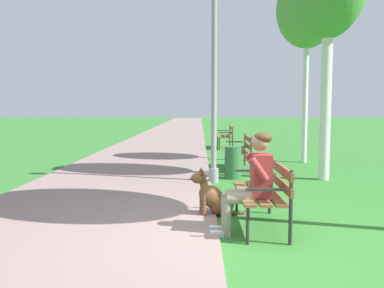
{
  "coord_description": "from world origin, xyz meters",
  "views": [
    {
      "loc": [
        -0.36,
        -4.66,
        1.55
      ],
      "look_at": [
        -0.49,
        2.59,
        0.9
      ],
      "focal_mm": 38.63,
      "sensor_mm": 36.0,
      "label": 1
    }
  ],
  "objects_px": {
    "park_bench_far": "(226,135)",
    "litter_bin": "(233,163)",
    "person_seated_on_near_bench": "(252,179)",
    "dog_brown": "(215,198)",
    "lamp_post_near": "(214,78)",
    "birch_tree_third": "(307,10)",
    "park_bench_near": "(265,188)",
    "park_bench_mid": "(240,149)"
  },
  "relations": [
    {
      "from": "park_bench_near",
      "to": "park_bench_mid",
      "type": "relative_size",
      "value": 1.0
    },
    {
      "from": "park_bench_mid",
      "to": "lamp_post_near",
      "type": "xyz_separation_m",
      "value": [
        -0.73,
        -1.88,
        1.62
      ]
    },
    {
      "from": "park_bench_far",
      "to": "birch_tree_third",
      "type": "bearing_deg",
      "value": -64.34
    },
    {
      "from": "lamp_post_near",
      "to": "person_seated_on_near_bench",
      "type": "bearing_deg",
      "value": -84.29
    },
    {
      "from": "park_bench_near",
      "to": "dog_brown",
      "type": "bearing_deg",
      "value": 140.27
    },
    {
      "from": "person_seated_on_near_bench",
      "to": "dog_brown",
      "type": "bearing_deg",
      "value": 116.47
    },
    {
      "from": "dog_brown",
      "to": "litter_bin",
      "type": "height_order",
      "value": "dog_brown"
    },
    {
      "from": "person_seated_on_near_bench",
      "to": "litter_bin",
      "type": "relative_size",
      "value": 1.79
    },
    {
      "from": "park_bench_mid",
      "to": "birch_tree_third",
      "type": "xyz_separation_m",
      "value": [
        1.91,
        1.31,
        3.67
      ]
    },
    {
      "from": "dog_brown",
      "to": "litter_bin",
      "type": "relative_size",
      "value": 1.17
    },
    {
      "from": "park_bench_near",
      "to": "park_bench_far",
      "type": "bearing_deg",
      "value": 89.07
    },
    {
      "from": "park_bench_near",
      "to": "dog_brown",
      "type": "distance_m",
      "value": 0.85
    },
    {
      "from": "dog_brown",
      "to": "birch_tree_third",
      "type": "bearing_deg",
      "value": 64.95
    },
    {
      "from": "lamp_post_near",
      "to": "park_bench_near",
      "type": "bearing_deg",
      "value": -80.0
    },
    {
      "from": "person_seated_on_near_bench",
      "to": "lamp_post_near",
      "type": "xyz_separation_m",
      "value": [
        -0.35,
        3.46,
        1.46
      ]
    },
    {
      "from": "park_bench_far",
      "to": "lamp_post_near",
      "type": "distance_m",
      "value": 7.41
    },
    {
      "from": "park_bench_near",
      "to": "birch_tree_third",
      "type": "bearing_deg",
      "value": 71.74
    },
    {
      "from": "park_bench_far",
      "to": "litter_bin",
      "type": "relative_size",
      "value": 2.14
    },
    {
      "from": "litter_bin",
      "to": "park_bench_far",
      "type": "bearing_deg",
      "value": 87.56
    },
    {
      "from": "park_bench_mid",
      "to": "park_bench_far",
      "type": "relative_size",
      "value": 1.0
    },
    {
      "from": "dog_brown",
      "to": "lamp_post_near",
      "type": "distance_m",
      "value": 3.22
    },
    {
      "from": "lamp_post_near",
      "to": "dog_brown",
      "type": "bearing_deg",
      "value": -91.61
    },
    {
      "from": "park_bench_near",
      "to": "lamp_post_near",
      "type": "distance_m",
      "value": 3.58
    },
    {
      "from": "dog_brown",
      "to": "litter_bin",
      "type": "xyz_separation_m",
      "value": [
        0.51,
        3.13,
        0.09
      ]
    },
    {
      "from": "person_seated_on_near_bench",
      "to": "litter_bin",
      "type": "distance_m",
      "value": 3.99
    },
    {
      "from": "park_bench_far",
      "to": "lamp_post_near",
      "type": "bearing_deg",
      "value": -95.72
    },
    {
      "from": "park_bench_mid",
      "to": "person_seated_on_near_bench",
      "type": "xyz_separation_m",
      "value": [
        -0.39,
        -5.34,
        0.17
      ]
    },
    {
      "from": "park_bench_mid",
      "to": "person_seated_on_near_bench",
      "type": "bearing_deg",
      "value": -94.13
    },
    {
      "from": "park_bench_far",
      "to": "person_seated_on_near_bench",
      "type": "bearing_deg",
      "value": -92.02
    },
    {
      "from": "park_bench_mid",
      "to": "birch_tree_third",
      "type": "distance_m",
      "value": 4.35
    },
    {
      "from": "lamp_post_near",
      "to": "birch_tree_third",
      "type": "xyz_separation_m",
      "value": [
        2.64,
        3.2,
        2.05
      ]
    },
    {
      "from": "park_bench_near",
      "to": "lamp_post_near",
      "type": "height_order",
      "value": "lamp_post_near"
    },
    {
      "from": "person_seated_on_near_bench",
      "to": "birch_tree_third",
      "type": "xyz_separation_m",
      "value": [
        2.3,
        6.66,
        3.51
      ]
    },
    {
      "from": "litter_bin",
      "to": "park_bench_mid",
      "type": "bearing_deg",
      "value": 77.82
    },
    {
      "from": "person_seated_on_near_bench",
      "to": "lamp_post_near",
      "type": "height_order",
      "value": "lamp_post_near"
    },
    {
      "from": "person_seated_on_near_bench",
      "to": "dog_brown",
      "type": "xyz_separation_m",
      "value": [
        -0.42,
        0.84,
        -0.42
      ]
    },
    {
      "from": "park_bench_far",
      "to": "litter_bin",
      "type": "xyz_separation_m",
      "value": [
        -0.29,
        -6.68,
        -0.16
      ]
    },
    {
      "from": "park_bench_far",
      "to": "park_bench_mid",
      "type": "bearing_deg",
      "value": -89.89
    },
    {
      "from": "park_bench_far",
      "to": "person_seated_on_near_bench",
      "type": "height_order",
      "value": "person_seated_on_near_bench"
    },
    {
      "from": "dog_brown",
      "to": "park_bench_far",
      "type": "bearing_deg",
      "value": 85.37
    },
    {
      "from": "birch_tree_third",
      "to": "litter_bin",
      "type": "xyz_separation_m",
      "value": [
        -2.21,
        -2.68,
        -3.84
      ]
    },
    {
      "from": "person_seated_on_near_bench",
      "to": "park_bench_near",
      "type": "bearing_deg",
      "value": 57.19
    }
  ]
}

